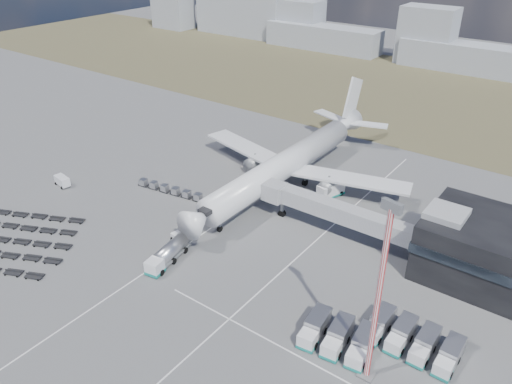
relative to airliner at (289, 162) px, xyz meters
The scene contains 15 objects.
ground 32.81m from the airliner, 90.00° to the right, with size 420.00×420.00×0.00m, color #565659.
grass_strip 77.80m from the airliner, 90.00° to the left, with size 420.00×90.00×0.01m, color #4C472D.
lane_markings 31.41m from the airliner, 71.60° to the right, with size 47.12×110.00×0.01m.
jet_bridge 19.89m from the airliner, 36.93° to the right, with size 30.30×3.80×7.05m.
airliner is the anchor object (origin of this frame).
skyline 118.27m from the airliner, 94.27° to the left, with size 316.03×26.21×22.63m.
fuel_tanker 35.83m from the airliner, 91.57° to the right, with size 4.20×10.39×3.27m.
pushback_tug 30.73m from the airliner, 97.57° to the right, with size 2.82×1.59×1.32m, color silver.
utility_van 49.30m from the airliner, 142.70° to the right, with size 4.04×1.83×2.18m, color silver.
catering_truck 10.85m from the airliner, ahead, with size 4.23×6.58×2.80m.
service_trucks_near 47.29m from the airliner, 48.88° to the right, with size 9.95×7.97×2.80m.
service_trucks_far 49.62m from the airliner, 37.25° to the right, with size 12.11×6.78×2.67m.
uld_row 23.82m from the airliner, 129.94° to the right, with size 22.01×4.66×1.49m.
baggage_dollies 56.08m from the airliner, 119.85° to the right, with size 27.37×25.58×0.71m.
floodlight_mast 53.21m from the airliner, 46.11° to the right, with size 2.45×1.98×25.64m.
Camera 1 is at (51.42, -49.65, 51.19)m, focal length 35.00 mm.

